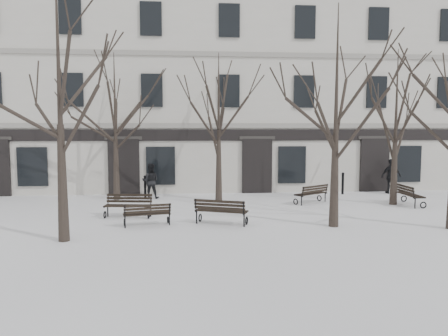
{
  "coord_description": "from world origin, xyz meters",
  "views": [
    {
      "loc": [
        -0.3,
        -15.03,
        3.43
      ],
      "look_at": [
        1.3,
        3.0,
        1.8
      ],
      "focal_mm": 35.0,
      "sensor_mm": 36.0,
      "label": 1
    }
  ],
  "objects": [
    {
      "name": "bollard_a",
      "position": [
        -2.32,
        6.81,
        0.6
      ],
      "size": [
        0.14,
        0.14,
        1.12
      ],
      "color": "black",
      "rests_on": "ground"
    },
    {
      "name": "bench_5",
      "position": [
        9.69,
        3.63,
        0.51
      ],
      "size": [
        0.71,
        1.87,
        0.93
      ],
      "rotation": [
        0.0,
        0.0,
        1.55
      ],
      "color": "black",
      "rests_on": "ground"
    },
    {
      "name": "bollard_b",
      "position": [
        7.91,
        7.03,
        0.62
      ],
      "size": [
        0.15,
        0.15,
        1.16
      ],
      "color": "black",
      "rests_on": "ground"
    },
    {
      "name": "ground",
      "position": [
        0.0,
        0.0,
        0.0
      ],
      "size": [
        100.0,
        100.0,
        0.0
      ],
      "primitive_type": "plane",
      "color": "white",
      "rests_on": "ground"
    },
    {
      "name": "tree_2",
      "position": [
        4.88,
        -0.3,
        4.79
      ],
      "size": [
        5.37,
        5.37,
        7.67
      ],
      "color": "black",
      "rests_on": "ground"
    },
    {
      "name": "tree_1",
      "position": [
        -4.03,
        -1.53,
        5.3
      ],
      "size": [
        5.94,
        5.94,
        8.48
      ],
      "color": "black",
      "rests_on": "ground"
    },
    {
      "name": "tree_6",
      "position": [
        9.08,
        3.81,
        4.34
      ],
      "size": [
        4.86,
        4.86,
        6.94
      ],
      "color": "black",
      "rests_on": "ground"
    },
    {
      "name": "tree_5",
      "position": [
        1.27,
        5.54,
        4.35
      ],
      "size": [
        4.87,
        4.87,
        6.96
      ],
      "color": "black",
      "rests_on": "ground"
    },
    {
      "name": "tree_4",
      "position": [
        -3.65,
        6.37,
        4.39
      ],
      "size": [
        4.92,
        4.92,
        7.03
      ],
      "color": "black",
      "rests_on": "ground"
    },
    {
      "name": "pedestrian_b",
      "position": [
        -2.03,
        6.55,
        0.0
      ],
      "size": [
        0.88,
        0.7,
        1.73
      ],
      "primitive_type": "imported",
      "rotation": [
        0.0,
        0.0,
        3.09
      ],
      "color": "black",
      "rests_on": "ground"
    },
    {
      "name": "bench_2",
      "position": [
        0.95,
        0.34,
        0.51
      ],
      "size": [
        1.96,
        1.31,
        0.94
      ],
      "rotation": [
        0.0,
        0.0,
        2.76
      ],
      "color": "black",
      "rests_on": "ground"
    },
    {
      "name": "building",
      "position": [
        0.0,
        12.96,
        5.52
      ],
      "size": [
        40.4,
        10.2,
        11.4
      ],
      "color": "beige",
      "rests_on": "ground"
    },
    {
      "name": "bench_3",
      "position": [
        -2.53,
        1.96,
        0.49
      ],
      "size": [
        1.85,
        0.87,
        0.9
      ],
      "rotation": [
        0.0,
        0.0,
        -0.13
      ],
      "color": "black",
      "rests_on": "ground"
    },
    {
      "name": "pedestrian_c",
      "position": [
        10.56,
        7.08,
        0.0
      ],
      "size": [
        1.1,
        0.5,
        1.84
      ],
      "primitive_type": "imported",
      "rotation": [
        0.0,
        0.0,
        3.19
      ],
      "color": "black",
      "rests_on": "ground"
    },
    {
      "name": "bench_1",
      "position": [
        -1.67,
        0.33,
        0.45
      ],
      "size": [
        1.71,
        0.9,
        0.82
      ],
      "rotation": [
        0.0,
        0.0,
        3.34
      ],
      "color": "black",
      "rests_on": "ground"
    },
    {
      "name": "bench_4",
      "position": [
        5.48,
        4.41,
        0.48
      ],
      "size": [
        1.77,
        1.45,
        0.87
      ],
      "rotation": [
        0.0,
        0.0,
        3.72
      ],
      "color": "black",
      "rests_on": "ground"
    }
  ]
}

